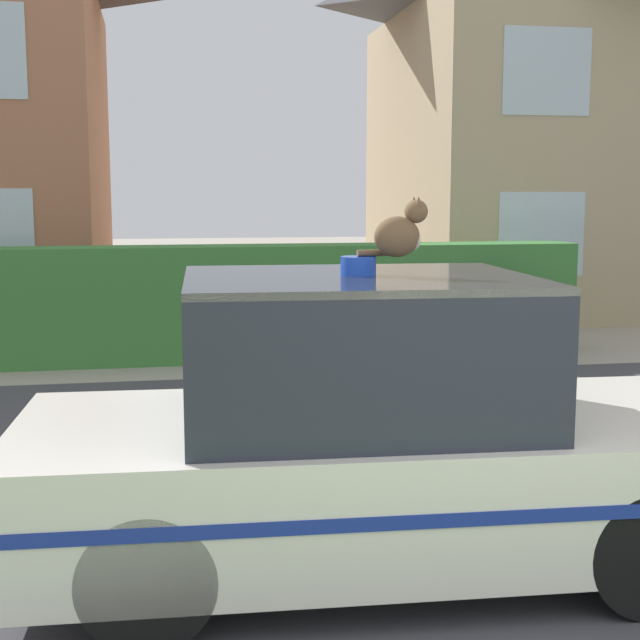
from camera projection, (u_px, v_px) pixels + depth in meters
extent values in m
cube|color=#424247|center=(385.00, 463.00, 7.04)|extent=(28.00, 6.97, 0.01)
cube|color=#3D7F38|center=(253.00, 302.00, 11.41)|extent=(8.54, 0.72, 1.46)
cylinder|color=black|center=(537.00, 463.00, 5.94)|extent=(0.67, 0.23, 0.66)
cylinder|color=black|center=(147.00, 579.00, 4.15)|extent=(0.67, 0.23, 0.66)
cylinder|color=black|center=(161.00, 478.00, 5.62)|extent=(0.67, 0.23, 0.66)
cube|color=silver|center=(377.00, 476.00, 5.02)|extent=(4.06, 1.88, 0.70)
cube|color=#232833|center=(358.00, 347.00, 4.90)|extent=(1.94, 1.61, 0.79)
cube|color=silver|center=(358.00, 279.00, 4.84)|extent=(1.94, 1.61, 0.04)
cube|color=navy|center=(412.00, 522.00, 4.17)|extent=(3.78, 0.19, 0.07)
cube|color=navy|center=(352.00, 428.00, 5.84)|extent=(3.78, 0.19, 0.07)
cylinder|color=blue|center=(358.00, 266.00, 4.83)|extent=(0.19, 0.19, 0.10)
ellipsoid|color=brown|center=(397.00, 237.00, 4.76)|extent=(0.27, 0.19, 0.22)
ellipsoid|color=beige|center=(414.00, 240.00, 4.79)|extent=(0.08, 0.10, 0.12)
sphere|color=brown|center=(416.00, 211.00, 4.77)|extent=(0.13, 0.13, 0.13)
cone|color=brown|center=(419.00, 201.00, 4.73)|extent=(0.05, 0.05, 0.05)
cone|color=brown|center=(414.00, 201.00, 4.79)|extent=(0.05, 0.05, 0.05)
cylinder|color=brown|center=(376.00, 253.00, 4.84)|extent=(0.21, 0.05, 0.04)
cube|color=tan|center=(572.00, 164.00, 16.58)|extent=(6.57, 5.53, 5.32)
cube|color=silver|center=(541.00, 234.00, 13.72)|extent=(1.40, 0.02, 1.30)
cube|color=silver|center=(547.00, 71.00, 13.37)|extent=(1.40, 0.02, 1.30)
cube|color=black|center=(498.00, 321.00, 11.48)|extent=(0.59, 0.69, 0.96)
cube|color=black|center=(499.00, 281.00, 11.40)|extent=(0.62, 0.72, 0.10)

